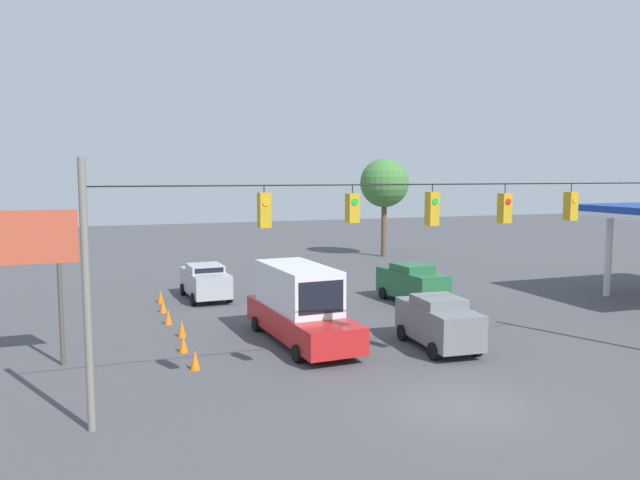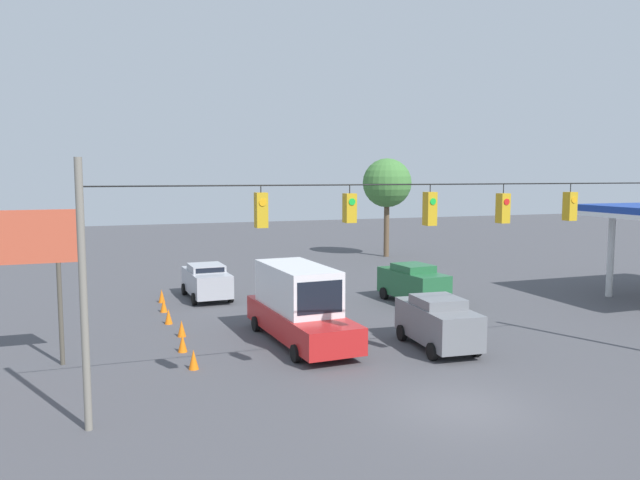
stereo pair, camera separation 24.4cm
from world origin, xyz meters
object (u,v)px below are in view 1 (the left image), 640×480
at_px(traffic_cone_nearest, 195,360).
at_px(traffic_cone_fifth, 163,305).
at_px(tree_horizon_left, 384,183).
at_px(traffic_cone_second, 183,343).
at_px(traffic_cone_fourth, 168,317).
at_px(sedan_silver_withflow_far, 205,281).
at_px(overhead_signal_span, 432,241).
at_px(box_truck_red_withflow_mid, 299,305).
at_px(sedan_grey_crossing_near, 438,321).
at_px(sedan_green_oncoming_far, 412,283).
at_px(traffic_cone_third, 182,329).
at_px(roadside_billboard, 8,251).
at_px(traffic_cone_farthest, 161,296).

distance_m(traffic_cone_nearest, traffic_cone_fifth, 9.48).
distance_m(traffic_cone_fifth, tree_horizon_left, 24.92).
bearing_deg(traffic_cone_second, traffic_cone_fourth, -89.70).
xyz_separation_m(sedan_silver_withflow_far, traffic_cone_second, (2.54, 9.86, -0.63)).
xyz_separation_m(traffic_cone_fourth, tree_horizon_left, (-19.18, -17.51, 5.58)).
height_order(traffic_cone_second, traffic_cone_fourth, same).
xyz_separation_m(overhead_signal_span, box_truck_red_withflow_mid, (2.20, -6.46, -3.15)).
bearing_deg(sedan_grey_crossing_near, sedan_silver_withflow_far, -61.71).
bearing_deg(overhead_signal_span, sedan_silver_withflow_far, -75.35).
height_order(sedan_grey_crossing_near, traffic_cone_second, sedan_grey_crossing_near).
bearing_deg(sedan_green_oncoming_far, box_truck_red_withflow_mid, 33.27).
relative_size(traffic_cone_nearest, tree_horizon_left, 0.09).
relative_size(overhead_signal_span, traffic_cone_third, 29.52).
bearing_deg(tree_horizon_left, traffic_cone_fifth, 38.02).
xyz_separation_m(overhead_signal_span, roadside_billboard, (12.55, -6.32, -0.52)).
distance_m(sedan_grey_crossing_near, sedan_silver_withflow_far, 14.34).
bearing_deg(tree_horizon_left, traffic_cone_fourth, 42.39).
xyz_separation_m(sedan_grey_crossing_near, traffic_cone_farthest, (9.19, -12.36, -0.70)).
relative_size(sedan_green_oncoming_far, tree_horizon_left, 0.57).
distance_m(traffic_cone_fourth, traffic_cone_fifth, 2.55).
height_order(box_truck_red_withflow_mid, traffic_cone_third, box_truck_red_withflow_mid).
height_order(sedan_green_oncoming_far, traffic_cone_third, sedan_green_oncoming_far).
height_order(overhead_signal_span, roadside_billboard, overhead_signal_span).
distance_m(sedan_grey_crossing_near, traffic_cone_third, 10.41).
bearing_deg(sedan_silver_withflow_far, traffic_cone_fourth, 63.67).
relative_size(traffic_cone_fourth, traffic_cone_farthest, 1.00).
xyz_separation_m(sedan_silver_withflow_far, traffic_cone_third, (2.29, 7.59, -0.63)).
height_order(sedan_green_oncoming_far, traffic_cone_farthest, sedan_green_oncoming_far).
bearing_deg(overhead_signal_span, tree_horizon_left, -113.29).
bearing_deg(sedan_green_oncoming_far, roadside_billboard, 16.26).
bearing_deg(sedan_green_oncoming_far, overhead_signal_span, 63.95).
relative_size(traffic_cone_nearest, traffic_cone_second, 1.00).
bearing_deg(traffic_cone_third, sedan_grey_crossing_near, 151.00).
height_order(traffic_cone_nearest, traffic_cone_fourth, same).
distance_m(sedan_green_oncoming_far, traffic_cone_farthest, 13.15).
xyz_separation_m(roadside_billboard, tree_horizon_left, (-24.90, -22.35, 1.80)).
bearing_deg(roadside_billboard, box_truck_red_withflow_mid, -179.22).
height_order(traffic_cone_second, tree_horizon_left, tree_horizon_left).
relative_size(sedan_grey_crossing_near, traffic_cone_fourth, 6.38).
height_order(traffic_cone_farthest, tree_horizon_left, tree_horizon_left).
xyz_separation_m(sedan_green_oncoming_far, tree_horizon_left, (-6.65, -17.03, 4.87)).
bearing_deg(tree_horizon_left, overhead_signal_span, 66.71).
distance_m(sedan_silver_withflow_far, box_truck_red_withflow_mid, 10.11).
xyz_separation_m(sedan_green_oncoming_far, traffic_cone_fifth, (12.48, -2.07, -0.71)).
distance_m(traffic_cone_third, traffic_cone_fourth, 2.43).
height_order(traffic_cone_nearest, traffic_cone_farthest, same).
distance_m(box_truck_red_withflow_mid, traffic_cone_fourth, 6.70).
relative_size(sedan_grey_crossing_near, sedan_green_oncoming_far, 0.97).
bearing_deg(sedan_silver_withflow_far, overhead_signal_span, 104.65).
distance_m(traffic_cone_second, tree_horizon_left, 29.84).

